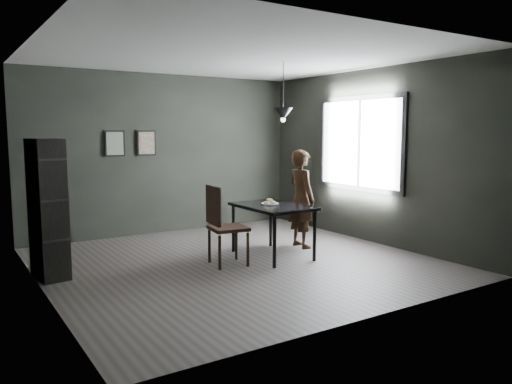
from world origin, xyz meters
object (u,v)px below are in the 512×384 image
woman (301,199)px  shelf_unit (48,209)px  cafe_table (272,210)px  white_plate (270,204)px  wood_chair (221,220)px  pendant_lamp (283,114)px

woman → shelf_unit: 3.65m
cafe_table → white_plate: bearing=93.7°
wood_chair → cafe_table: bearing=10.7°
cafe_table → shelf_unit: (-2.92, 0.60, 0.19)m
woman → wood_chair: 1.60m
cafe_table → wood_chair: size_ratio=1.11×
wood_chair → pendant_lamp: bearing=15.2°
cafe_table → shelf_unit: bearing=168.4°
cafe_table → wood_chair: wood_chair is taller
woman → pendant_lamp: (-0.46, -0.14, 1.29)m
pendant_lamp → cafe_table: bearing=-158.2°
woman → shelf_unit: shelf_unit is taller
pendant_lamp → wood_chair: bearing=-172.7°
wood_chair → shelf_unit: bearing=170.6°
cafe_table → white_plate: white_plate is taller
cafe_table → wood_chair: bearing=-177.3°
pendant_lamp → woman: bearing=16.9°
woman → pendant_lamp: 1.37m
shelf_unit → pendant_lamp: (3.17, -0.50, 1.19)m
white_plate → wood_chair: wood_chair is taller
cafe_table → shelf_unit: 2.99m
cafe_table → white_plate: (-0.00, 0.06, 0.08)m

